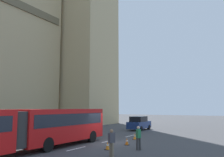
{
  "coord_description": "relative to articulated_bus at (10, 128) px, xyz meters",
  "views": [
    {
      "loc": [
        -17.91,
        -11.22,
        3.01
      ],
      "look_at": [
        10.92,
        5.49,
        7.18
      ],
      "focal_mm": 37.6,
      "sensor_mm": 36.0,
      "label": 1
    }
  ],
  "objects": [
    {
      "name": "traffic_cone_west",
      "position": [
        5.02,
        -4.21,
        -1.46
      ],
      "size": [
        0.36,
        0.36,
        0.58
      ],
      "color": "black",
      "rests_on": "ground_plane"
    },
    {
      "name": "traffic_cone_middle",
      "position": [
        7.63,
        -4.47,
        -1.46
      ],
      "size": [
        0.36,
        0.36,
        0.58
      ],
      "color": "black",
      "rests_on": "ground_plane"
    },
    {
      "name": "articulated_bus",
      "position": [
        0.0,
        0.0,
        0.0
      ],
      "size": [
        18.04,
        2.54,
        2.9
      ],
      "color": "red",
      "rests_on": "ground_plane"
    },
    {
      "name": "ground_plane",
      "position": [
        8.04,
        -1.99,
        -1.75
      ],
      "size": [
        160.0,
        160.0,
        0.0
      ],
      "primitive_type": "plane",
      "color": "#424244"
    },
    {
      "name": "pedestrian_by_kerb",
      "position": [
        6.05,
        -6.19,
        -0.83
      ],
      "size": [
        0.45,
        0.45,
        1.69
      ],
      "color": "#333333",
      "rests_on": "ground_plane"
    },
    {
      "name": "lane_centre_marking",
      "position": [
        1.92,
        -1.99,
        -1.74
      ],
      "size": [
        25.2,
        0.16,
        0.01
      ],
      "color": "silver",
      "rests_on": "ground_plane"
    },
    {
      "name": "sedan_lead",
      "position": [
        20.1,
        -0.13,
        -0.83
      ],
      "size": [
        4.4,
        1.86,
        1.85
      ],
      "color": "navy",
      "rests_on": "ground_plane"
    },
    {
      "name": "pedestrian_near_cones",
      "position": [
        2.96,
        -5.75,
        -0.83
      ],
      "size": [
        0.46,
        0.38,
        1.69
      ],
      "color": "#726651",
      "rests_on": "ground_plane"
    },
    {
      "name": "traffic_cone_east",
      "position": [
        11.03,
        -3.62,
        -1.46
      ],
      "size": [
        0.36,
        0.36,
        0.58
      ],
      "color": "black",
      "rests_on": "ground_plane"
    }
  ]
}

